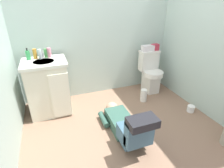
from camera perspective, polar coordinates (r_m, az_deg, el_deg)
The scene contains 16 objects.
ground_plane at distance 2.55m, azimuth 3.24°, elevation -13.53°, with size 3.09×3.15×0.04m, color #896853.
wall_back at distance 3.04m, azimuth -4.99°, elevation 18.40°, with size 2.75×0.08×2.40m, color #AEC4BB.
wall_right at distance 2.83m, azimuth 30.57°, elevation 14.47°, with size 0.08×2.15×2.40m, color #AEC4BB.
toilet at distance 3.34m, azimuth 12.28°, elevation 3.74°, with size 0.36×0.46×0.75m.
vanity_cabinet at distance 2.77m, azimuth -19.87°, elevation -0.87°, with size 0.60×0.53×0.82m.
faucet at distance 2.75m, azimuth -21.49°, elevation 8.85°, with size 0.02×0.02×0.10m, color silver.
person_plumber at distance 2.27m, azimuth 4.51°, elevation -12.88°, with size 0.39×1.06×0.52m.
tissue_box at distance 3.25m, azimuth 11.47°, elevation 11.29°, with size 0.22×0.11×0.10m, color silver.
toiletry_bag at distance 3.33m, azimuth 13.74°, elevation 11.50°, with size 0.12×0.09×0.11m, color #B22D3F.
soap_dispenser at distance 2.74m, azimuth -25.52°, elevation 8.44°, with size 0.06×0.06×0.17m.
bottle_amber at distance 2.75m, azimuth -23.65°, elevation 8.93°, with size 0.05×0.05×0.14m, color gold.
bottle_clear at distance 2.72m, azimuth -22.28°, elevation 8.94°, with size 0.05×0.05×0.14m, color silver.
bottle_green at distance 2.76m, azimuth -20.55°, elevation 9.33°, with size 0.05×0.05×0.12m, color #4CA250.
bottle_pink at distance 2.75m, azimuth -19.62°, elevation 9.56°, with size 0.06×0.06×0.14m, color pink.
paper_towel_roll at distance 3.06m, azimuth 10.17°, elevation -3.64°, with size 0.11×0.11×0.21m, color white.
toilet_paper_roll at distance 3.03m, azimuth 24.10°, elevation -7.30°, with size 0.11×0.11×0.10m, color white.
Camera 1 is at (-0.82, -1.79, 1.60)m, focal length 28.28 mm.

